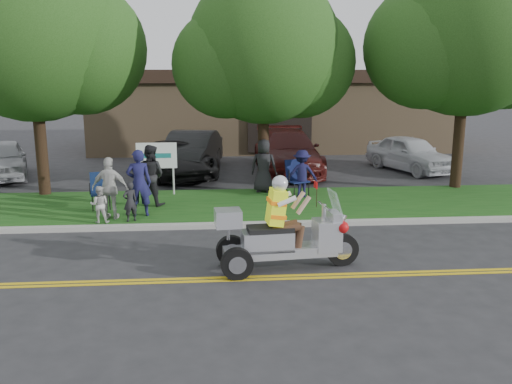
{
  "coord_description": "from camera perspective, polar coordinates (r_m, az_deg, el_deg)",
  "views": [
    {
      "loc": [
        -1.15,
        -10.31,
        3.9
      ],
      "look_at": [
        -0.16,
        2.0,
        1.15
      ],
      "focal_mm": 38.0,
      "sensor_mm": 36.0,
      "label": 1
    }
  ],
  "objects": [
    {
      "name": "parked_car_mid",
      "position": [
        20.74,
        -8.3,
        3.45
      ],
      "size": [
        3.58,
        5.27,
        1.34
      ],
      "primitive_type": "imported",
      "rotation": [
        0.0,
        0.0,
        0.31
      ],
      "color": "black",
      "rests_on": "ground"
    },
    {
      "name": "tree_mid",
      "position": [
        17.63,
        0.97,
        14.27
      ],
      "size": [
        5.88,
        4.8,
        7.05
      ],
      "color": "#332114",
      "rests_on": "ground"
    },
    {
      "name": "parked_car_right",
      "position": [
        21.46,
        3.3,
        4.28
      ],
      "size": [
        2.32,
        5.69,
        1.65
      ],
      "primitive_type": "imported",
      "rotation": [
        0.0,
        0.0,
        -0.0
      ],
      "color": "#481310",
      "rests_on": "ground"
    },
    {
      "name": "centerline_far",
      "position": [
        10.69,
        1.9,
        -8.83
      ],
      "size": [
        60.0,
        0.1,
        0.01
      ],
      "primitive_type": "cube",
      "color": "gold",
      "rests_on": "ground"
    },
    {
      "name": "spectator_adult_left",
      "position": [
        14.77,
        -12.22,
        0.94
      ],
      "size": [
        0.69,
        0.49,
        1.8
      ],
      "primitive_type": "imported",
      "rotation": [
        0.0,
        0.0,
        3.24
      ],
      "color": "#191946",
      "rests_on": "grass_verge"
    },
    {
      "name": "grass_verge",
      "position": [
        16.02,
        -0.36,
        -1.35
      ],
      "size": [
        60.0,
        4.0,
        0.1
      ],
      "primitive_type": "cube",
      "color": "#144813",
      "rests_on": "ground"
    },
    {
      "name": "spectator_chair_a",
      "position": [
        16.75,
        4.84,
        1.96
      ],
      "size": [
        0.97,
        0.59,
        1.47
      ],
      "primitive_type": "imported",
      "rotation": [
        0.0,
        0.0,
        3.09
      ],
      "color": "#17163D",
      "rests_on": "grass_verge"
    },
    {
      "name": "lawn_chair_a",
      "position": [
        15.95,
        -16.08,
        0.39
      ],
      "size": [
        0.64,
        0.66,
        1.02
      ],
      "rotation": [
        0.0,
        0.0,
        0.22
      ],
      "color": "black",
      "rests_on": "grass_verge"
    },
    {
      "name": "commercial_building",
      "position": [
        29.51,
        1.55,
        8.86
      ],
      "size": [
        18.0,
        8.2,
        4.0
      ],
      "color": "#9E7F5B",
      "rests_on": "ground"
    },
    {
      "name": "parked_car_far_left",
      "position": [
        22.35,
        -25.16,
        3.13
      ],
      "size": [
        2.87,
        4.46,
        1.41
      ],
      "primitive_type": "imported",
      "rotation": [
        0.0,
        0.0,
        0.31
      ],
      "color": "#9E9FA5",
      "rests_on": "ground"
    },
    {
      "name": "business_sign",
      "position": [
        17.2,
        -10.41,
        3.49
      ],
      "size": [
        1.25,
        0.06,
        1.75
      ],
      "color": "silver",
      "rests_on": "ground"
    },
    {
      "name": "trike_scooter",
      "position": [
        10.85,
        2.69,
        -4.76
      ],
      "size": [
        2.96,
        1.03,
        1.93
      ],
      "rotation": [
        0.0,
        0.0,
        0.1
      ],
      "color": "black",
      "rests_on": "ground"
    },
    {
      "name": "spectator_adult_mid",
      "position": [
        15.92,
        -11.05,
        1.75
      ],
      "size": [
        1.06,
        0.96,
        1.76
      ],
      "primitive_type": "imported",
      "rotation": [
        0.0,
        0.0,
        2.71
      ],
      "color": "black",
      "rests_on": "grass_verge"
    },
    {
      "name": "tree_right",
      "position": [
        19.22,
        21.47,
        15.06
      ],
      "size": [
        6.86,
        5.6,
        8.07
      ],
      "color": "#332114",
      "rests_on": "ground"
    },
    {
      "name": "parked_car_left",
      "position": [
        21.5,
        -6.84,
        4.17
      ],
      "size": [
        2.58,
        5.13,
        1.61
      ],
      "primitive_type": "imported",
      "rotation": [
        0.0,
        0.0,
        -0.18
      ],
      "color": "#272729",
      "rests_on": "ground"
    },
    {
      "name": "child_right",
      "position": [
        14.4,
        -16.15,
        -1.27
      ],
      "size": [
        0.48,
        0.38,
        0.96
      ],
      "primitive_type": "imported",
      "rotation": [
        0.0,
        0.0,
        3.19
      ],
      "color": "#BBBAB4",
      "rests_on": "grass_verge"
    },
    {
      "name": "curb",
      "position": [
        13.95,
        0.3,
        -3.44
      ],
      "size": [
        60.0,
        0.25,
        0.12
      ],
      "primitive_type": "cube",
      "color": "#A8A89E",
      "rests_on": "ground"
    },
    {
      "name": "centerline_near",
      "position": [
        10.54,
        2.0,
        -9.15
      ],
      "size": [
        60.0,
        0.1,
        0.01
      ],
      "primitive_type": "cube",
      "color": "gold",
      "rests_on": "ground"
    },
    {
      "name": "lawn_chair_b",
      "position": [
        16.91,
        4.21,
        1.73
      ],
      "size": [
        0.77,
        0.78,
        1.12
      ],
      "rotation": [
        0.0,
        0.0,
        0.37
      ],
      "color": "black",
      "rests_on": "grass_verge"
    },
    {
      "name": "spectator_chair_b",
      "position": [
        17.35,
        0.82,
        2.78
      ],
      "size": [
        0.95,
        0.75,
        1.71
      ],
      "primitive_type": "imported",
      "rotation": [
        0.0,
        0.0,
        2.86
      ],
      "color": "black",
      "rests_on": "grass_verge"
    },
    {
      "name": "spectator_adult_right",
      "position": [
        14.65,
        -15.1,
        0.38
      ],
      "size": [
        1.0,
        0.51,
        1.64
      ],
      "primitive_type": "imported",
      "rotation": [
        0.0,
        0.0,
        3.02
      ],
      "color": "beige",
      "rests_on": "grass_verge"
    },
    {
      "name": "ground",
      "position": [
        11.08,
        1.66,
        -8.07
      ],
      "size": [
        120.0,
        120.0,
        0.0
      ],
      "primitive_type": "plane",
      "color": "#28282B",
      "rests_on": "ground"
    },
    {
      "name": "parked_car_far_right",
      "position": [
        22.57,
        15.92,
        3.93
      ],
      "size": [
        2.98,
        4.49,
        1.42
      ],
      "primitive_type": "imported",
      "rotation": [
        0.0,
        0.0,
        0.34
      ],
      "color": "silver",
      "rests_on": "ground"
    },
    {
      "name": "tree_left",
      "position": [
        18.15,
        -22.3,
        14.63
      ],
      "size": [
        6.62,
        5.4,
        7.78
      ],
      "color": "#332114",
      "rests_on": "ground"
    },
    {
      "name": "child_left",
      "position": [
        14.34,
        -13.12,
        -1.0
      ],
      "size": [
        0.45,
        0.41,
        1.04
      ],
      "primitive_type": "imported",
      "rotation": [
        0.0,
        0.0,
        3.68
      ],
      "color": "black",
      "rests_on": "grass_verge"
    }
  ]
}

